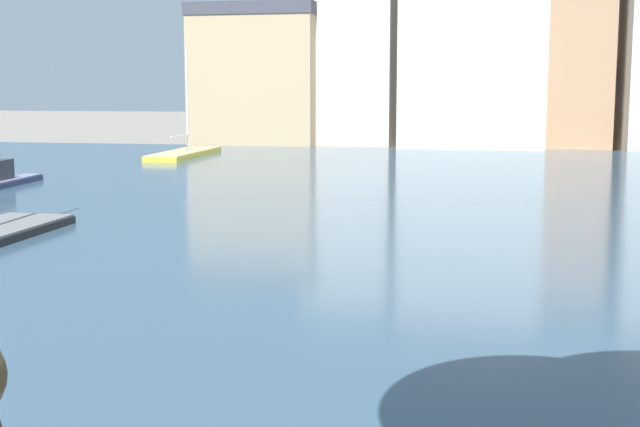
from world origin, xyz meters
name	(u,v)px	position (x,y,z in m)	size (l,w,h in m)	color
harbor_water	(443,196)	(0.00, 30.08, 0.19)	(78.78, 46.18, 0.39)	#334C60
sailboat_yellow	(189,156)	(-14.77, 44.29, 0.36)	(2.18, 9.44, 6.38)	gold
townhouse_end_terrace	(262,78)	(-13.88, 55.99, 4.73)	(8.35, 7.33, 9.42)	tan
townhouse_corner_house	(351,56)	(-7.96, 56.72, 6.17)	(5.91, 5.41, 12.30)	beige
townhouse_wide_warehouse	(474,55)	(0.08, 55.33, 6.10)	(8.88, 8.10, 12.17)	beige
townhouse_narrow_midrow	(566,61)	(5.84, 58.28, 5.75)	(5.68, 6.16, 11.47)	tan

